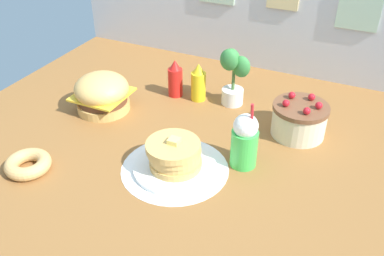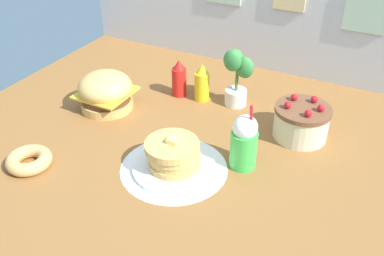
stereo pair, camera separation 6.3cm
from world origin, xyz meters
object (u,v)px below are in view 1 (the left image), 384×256
object	(u,v)px
ketchup_bottle	(175,79)
cream_soda_cup	(245,141)
pancake_stack	(175,157)
donut_pink_glaze	(28,164)
layer_cake	(299,119)
potted_plant	(233,74)
mustard_bottle	(198,83)
burger	(102,93)

from	to	relation	value
ketchup_bottle	cream_soda_cup	size ratio (longest dim) A/B	0.67
pancake_stack	donut_pink_glaze	size ratio (longest dim) A/B	1.83
ketchup_bottle	cream_soda_cup	world-z (taller)	cream_soda_cup
pancake_stack	cream_soda_cup	xyz separation A→B (m)	(0.27, 0.16, 0.06)
donut_pink_glaze	layer_cake	bearing A→B (deg)	37.76
ketchup_bottle	potted_plant	world-z (taller)	potted_plant
pancake_stack	cream_soda_cup	distance (m)	0.32
cream_soda_cup	layer_cake	bearing A→B (deg)	64.22
mustard_bottle	cream_soda_cup	distance (m)	0.63
mustard_bottle	donut_pink_glaze	bearing A→B (deg)	-115.22
pancake_stack	mustard_bottle	size ratio (longest dim) A/B	1.70
burger	ketchup_bottle	xyz separation A→B (m)	(0.29, 0.31, 0.00)
burger	ketchup_bottle	distance (m)	0.42
donut_pink_glaze	cream_soda_cup	bearing A→B (deg)	27.52
mustard_bottle	cream_soda_cup	size ratio (longest dim) A/B	0.67
burger	donut_pink_glaze	world-z (taller)	burger
cream_soda_cup	donut_pink_glaze	world-z (taller)	cream_soda_cup
mustard_bottle	potted_plant	size ratio (longest dim) A/B	0.66
pancake_stack	ketchup_bottle	distance (m)	0.69
cream_soda_cup	potted_plant	world-z (taller)	potted_plant
mustard_bottle	donut_pink_glaze	distance (m)	1.00
donut_pink_glaze	pancake_stack	bearing A→B (deg)	25.45
cream_soda_cup	donut_pink_glaze	bearing A→B (deg)	-152.48
layer_cake	potted_plant	distance (m)	0.44
layer_cake	cream_soda_cup	bearing A→B (deg)	-115.78
burger	donut_pink_glaze	size ratio (longest dim) A/B	1.43
burger	mustard_bottle	size ratio (longest dim) A/B	1.33
ketchup_bottle	donut_pink_glaze	bearing A→B (deg)	-107.76
potted_plant	cream_soda_cup	bearing A→B (deg)	-64.15
donut_pink_glaze	potted_plant	bearing A→B (deg)	56.81
burger	donut_pink_glaze	distance (m)	0.59
mustard_bottle	donut_pink_glaze	size ratio (longest dim) A/B	1.08
donut_pink_glaze	potted_plant	distance (m)	1.14
burger	mustard_bottle	xyz separation A→B (m)	(0.43, 0.32, 0.00)
pancake_stack	ketchup_bottle	world-z (taller)	ketchup_bottle
pancake_stack	layer_cake	bearing A→B (deg)	49.81
pancake_stack	ketchup_bottle	bearing A→B (deg)	116.62
layer_cake	mustard_bottle	size ratio (longest dim) A/B	1.25
pancake_stack	burger	bearing A→B (deg)	153.18
cream_soda_cup	potted_plant	distance (m)	0.55
pancake_stack	ketchup_bottle	size ratio (longest dim) A/B	1.70
layer_cake	mustard_bottle	bearing A→B (deg)	169.53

